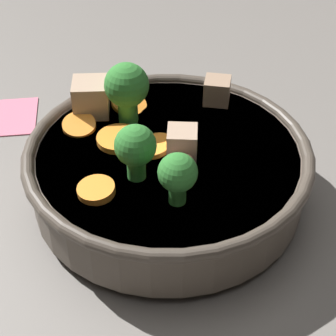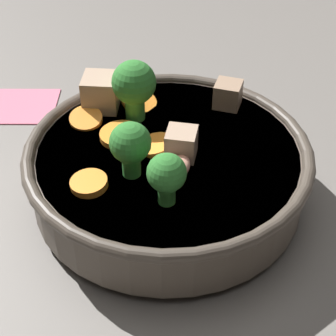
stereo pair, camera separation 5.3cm
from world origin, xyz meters
name	(u,v)px [view 2 (the right image)]	position (x,y,z in m)	size (l,w,h in m)	color
ground_plane	(168,199)	(0.00, 0.00, 0.00)	(3.00, 3.00, 0.00)	slate
stirfry_bowl	(167,165)	(0.00, 0.00, 0.04)	(0.27, 0.27, 0.12)	#51473D
napkin	(11,105)	(0.12, -0.22, 0.00)	(0.13, 0.11, 0.00)	#D16B84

